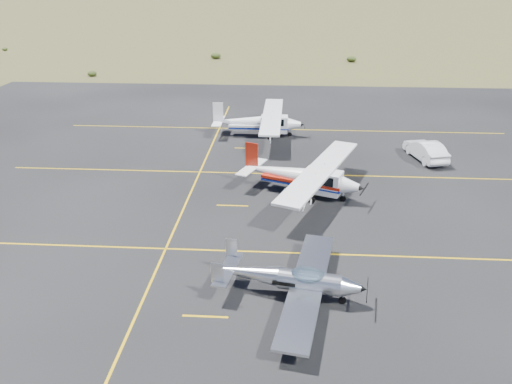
% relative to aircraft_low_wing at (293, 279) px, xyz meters
% --- Properties ---
extents(ground, '(1600.00, 1600.00, 0.00)m').
position_rel_aircraft_low_wing_xyz_m(ground, '(-0.74, 1.82, -0.94)').
color(ground, '#383D1C').
rests_on(ground, ground).
extents(apron, '(72.00, 72.00, 0.02)m').
position_rel_aircraft_low_wing_xyz_m(apron, '(-0.74, 8.82, -0.94)').
color(apron, black).
rests_on(apron, ground).
extents(aircraft_low_wing, '(6.62, 9.13, 1.97)m').
position_rel_aircraft_low_wing_xyz_m(aircraft_low_wing, '(0.00, 0.00, 0.00)').
color(aircraft_low_wing, silver).
rests_on(aircraft_low_wing, apron).
extents(aircraft_cessna, '(8.52, 11.69, 3.03)m').
position_rel_aircraft_low_wing_xyz_m(aircraft_cessna, '(0.66, 11.40, 0.40)').
color(aircraft_cessna, silver).
rests_on(aircraft_cessna, apron).
extents(aircraft_plain, '(7.00, 11.66, 2.97)m').
position_rel_aircraft_low_wing_xyz_m(aircraft_plain, '(-2.92, 23.75, 0.37)').
color(aircraft_plain, white).
rests_on(aircraft_plain, apron).
extents(sedan, '(2.69, 4.88, 1.53)m').
position_rel_aircraft_low_wing_xyz_m(sedan, '(10.41, 18.59, -0.17)').
color(sedan, white).
rests_on(sedan, apron).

